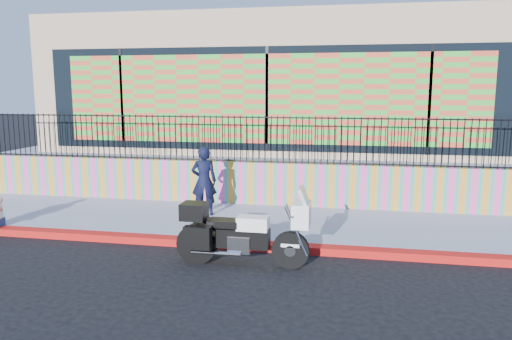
# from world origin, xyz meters

# --- Properties ---
(ground) EXTENTS (90.00, 90.00, 0.00)m
(ground) POSITION_xyz_m (0.00, 0.00, 0.00)
(ground) COLOR black
(ground) RESTS_ON ground
(red_curb) EXTENTS (16.00, 0.30, 0.15)m
(red_curb) POSITION_xyz_m (0.00, 0.00, 0.07)
(red_curb) COLOR #AF0C11
(red_curb) RESTS_ON ground
(sidewalk) EXTENTS (16.00, 3.00, 0.15)m
(sidewalk) POSITION_xyz_m (0.00, 1.65, 0.07)
(sidewalk) COLOR gray
(sidewalk) RESTS_ON ground
(mural_wall) EXTENTS (16.00, 0.20, 1.10)m
(mural_wall) POSITION_xyz_m (0.00, 3.25, 0.70)
(mural_wall) COLOR #FF439F
(mural_wall) RESTS_ON sidewalk
(metal_fence) EXTENTS (15.80, 0.04, 1.20)m
(metal_fence) POSITION_xyz_m (0.00, 3.25, 1.85)
(metal_fence) COLOR black
(metal_fence) RESTS_ON mural_wall
(elevated_platform) EXTENTS (16.00, 10.00, 1.25)m
(elevated_platform) POSITION_xyz_m (0.00, 8.35, 0.62)
(elevated_platform) COLOR gray
(elevated_platform) RESTS_ON ground
(storefront_building) EXTENTS (14.00, 8.06, 4.00)m
(storefront_building) POSITION_xyz_m (0.00, 8.13, 3.25)
(storefront_building) COLOR tan
(storefront_building) RESTS_ON elevated_platform
(police_motorcycle) EXTENTS (2.37, 0.78, 1.47)m
(police_motorcycle) POSITION_xyz_m (0.38, -0.89, 0.62)
(police_motorcycle) COLOR black
(police_motorcycle) RESTS_ON ground
(police_officer) EXTENTS (0.69, 0.55, 1.64)m
(police_officer) POSITION_xyz_m (-1.12, 1.88, 0.97)
(police_officer) COLOR black
(police_officer) RESTS_ON sidewalk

